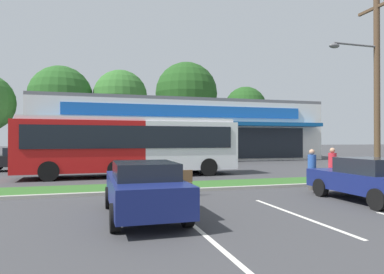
{
  "coord_description": "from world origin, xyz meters",
  "views": [
    {
      "loc": [
        -7.12,
        -0.24,
        2.04
      ],
      "look_at": [
        -1.81,
        18.1,
        2.2
      ],
      "focal_mm": 32.04,
      "sensor_mm": 36.0,
      "label": 1
    }
  ],
  "objects_px": {
    "city_bus": "(131,145)",
    "car_0": "(147,158)",
    "pedestrian_near_bench": "(312,169)",
    "bus_stop_bench": "(170,183)",
    "car_1": "(144,188)",
    "pedestrian_by_pole": "(332,167)",
    "car_4": "(20,159)",
    "car_2": "(368,179)",
    "utility_pole": "(375,81)"
  },
  "relations": [
    {
      "from": "city_bus",
      "to": "car_0",
      "type": "bearing_deg",
      "value": 71.06
    },
    {
      "from": "pedestrian_near_bench",
      "to": "bus_stop_bench",
      "type": "bearing_deg",
      "value": -24.93
    },
    {
      "from": "car_1",
      "to": "pedestrian_by_pole",
      "type": "height_order",
      "value": "pedestrian_by_pole"
    },
    {
      "from": "city_bus",
      "to": "car_4",
      "type": "distance_m",
      "value": 8.64
    },
    {
      "from": "pedestrian_by_pole",
      "to": "car_2",
      "type": "bearing_deg",
      "value": 108.18
    },
    {
      "from": "utility_pole",
      "to": "pedestrian_by_pole",
      "type": "bearing_deg",
      "value": -157.57
    },
    {
      "from": "car_0",
      "to": "pedestrian_near_bench",
      "type": "height_order",
      "value": "pedestrian_near_bench"
    },
    {
      "from": "car_4",
      "to": "pedestrian_near_bench",
      "type": "distance_m",
      "value": 18.29
    },
    {
      "from": "car_4",
      "to": "utility_pole",
      "type": "bearing_deg",
      "value": 150.19
    },
    {
      "from": "city_bus",
      "to": "pedestrian_by_pole",
      "type": "height_order",
      "value": "city_bus"
    },
    {
      "from": "utility_pole",
      "to": "car_0",
      "type": "distance_m",
      "value": 15.1
    },
    {
      "from": "city_bus",
      "to": "car_2",
      "type": "height_order",
      "value": "city_bus"
    },
    {
      "from": "city_bus",
      "to": "pedestrian_by_pole",
      "type": "xyz_separation_m",
      "value": [
        7.93,
        -6.75,
        -0.91
      ]
    },
    {
      "from": "car_4",
      "to": "pedestrian_by_pole",
      "type": "xyz_separation_m",
      "value": [
        14.62,
        -12.13,
        0.07
      ]
    },
    {
      "from": "pedestrian_by_pole",
      "to": "car_0",
      "type": "bearing_deg",
      "value": -23.0
    },
    {
      "from": "car_4",
      "to": "bus_stop_bench",
      "type": "bearing_deg",
      "value": 119.92
    },
    {
      "from": "bus_stop_bench",
      "to": "pedestrian_near_bench",
      "type": "height_order",
      "value": "pedestrian_near_bench"
    },
    {
      "from": "car_2",
      "to": "pedestrian_by_pole",
      "type": "xyz_separation_m",
      "value": [
        1.29,
        3.35,
        0.11
      ]
    },
    {
      "from": "utility_pole",
      "to": "car_1",
      "type": "bearing_deg",
      "value": -157.95
    },
    {
      "from": "bus_stop_bench",
      "to": "pedestrian_near_bench",
      "type": "xyz_separation_m",
      "value": [
        5.94,
        0.02,
        0.33
      ]
    },
    {
      "from": "utility_pole",
      "to": "car_4",
      "type": "relative_size",
      "value": 2.07
    },
    {
      "from": "car_2",
      "to": "car_4",
      "type": "height_order",
      "value": "car_4"
    },
    {
      "from": "city_bus",
      "to": "utility_pole",
      "type": "bearing_deg",
      "value": -25.13
    },
    {
      "from": "car_4",
      "to": "pedestrian_by_pole",
      "type": "height_order",
      "value": "pedestrian_by_pole"
    },
    {
      "from": "car_2",
      "to": "utility_pole",
      "type": "bearing_deg",
      "value": -46.0
    },
    {
      "from": "city_bus",
      "to": "pedestrian_near_bench",
      "type": "distance_m",
      "value": 9.81
    },
    {
      "from": "car_0",
      "to": "pedestrian_by_pole",
      "type": "relative_size",
      "value": 2.69
    },
    {
      "from": "utility_pole",
      "to": "city_bus",
      "type": "xyz_separation_m",
      "value": [
        -11.74,
        5.17,
        -3.3
      ]
    },
    {
      "from": "car_0",
      "to": "car_4",
      "type": "height_order",
      "value": "car_4"
    },
    {
      "from": "bus_stop_bench",
      "to": "utility_pole",
      "type": "bearing_deg",
      "value": -169.31
    },
    {
      "from": "bus_stop_bench",
      "to": "car_1",
      "type": "height_order",
      "value": "car_1"
    },
    {
      "from": "utility_pole",
      "to": "car_0",
      "type": "xyz_separation_m",
      "value": [
        -10.1,
        10.37,
        -4.32
      ]
    },
    {
      "from": "bus_stop_bench",
      "to": "car_0",
      "type": "xyz_separation_m",
      "value": [
        1.04,
        12.47,
        0.24
      ]
    },
    {
      "from": "car_2",
      "to": "city_bus",
      "type": "bearing_deg",
      "value": 33.35
    },
    {
      "from": "car_2",
      "to": "pedestrian_by_pole",
      "type": "relative_size",
      "value": 2.45
    },
    {
      "from": "bus_stop_bench",
      "to": "pedestrian_by_pole",
      "type": "relative_size",
      "value": 0.94
    },
    {
      "from": "car_1",
      "to": "car_4",
      "type": "xyz_separation_m",
      "value": [
        -5.92,
        15.62,
        0.02
      ]
    },
    {
      "from": "utility_pole",
      "to": "car_4",
      "type": "xyz_separation_m",
      "value": [
        -18.43,
        10.55,
        -4.28
      ]
    },
    {
      "from": "car_2",
      "to": "car_4",
      "type": "distance_m",
      "value": 20.42
    },
    {
      "from": "car_0",
      "to": "pedestrian_by_pole",
      "type": "height_order",
      "value": "pedestrian_by_pole"
    },
    {
      "from": "bus_stop_bench",
      "to": "car_2",
      "type": "bearing_deg",
      "value": 154.99
    },
    {
      "from": "car_1",
      "to": "pedestrian_near_bench",
      "type": "height_order",
      "value": "pedestrian_near_bench"
    },
    {
      "from": "bus_stop_bench",
      "to": "car_4",
      "type": "relative_size",
      "value": 0.35
    },
    {
      "from": "bus_stop_bench",
      "to": "car_0",
      "type": "relative_size",
      "value": 0.35
    },
    {
      "from": "utility_pole",
      "to": "car_1",
      "type": "xyz_separation_m",
      "value": [
        -12.51,
        -5.07,
        -4.3
      ]
    },
    {
      "from": "car_0",
      "to": "pedestrian_by_pole",
      "type": "xyz_separation_m",
      "value": [
        6.29,
        -11.94,
        0.11
      ]
    },
    {
      "from": "utility_pole",
      "to": "pedestrian_near_bench",
      "type": "height_order",
      "value": "utility_pole"
    },
    {
      "from": "city_bus",
      "to": "car_2",
      "type": "bearing_deg",
      "value": -58.01
    },
    {
      "from": "car_0",
      "to": "car_4",
      "type": "distance_m",
      "value": 8.33
    },
    {
      "from": "car_1",
      "to": "car_4",
      "type": "relative_size",
      "value": 0.97
    }
  ]
}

